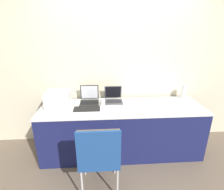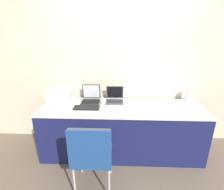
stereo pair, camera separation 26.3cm
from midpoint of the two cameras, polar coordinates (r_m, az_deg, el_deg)
name	(u,v)px [view 1 (the left image)]	position (r m, az deg, el deg)	size (l,w,h in m)	color
ground_plane	(124,165)	(2.81, 1.02, -22.03)	(14.00, 14.00, 0.00)	#6B5B4C
wall_back	(119,68)	(2.95, -0.16, 8.72)	(8.00, 0.05, 2.60)	beige
table	(122,129)	(2.86, 0.46, -11.19)	(2.49, 0.74, 0.80)	#191E51
printer	(58,98)	(2.83, -19.70, -1.02)	(0.36, 0.35, 0.23)	silver
laptop_left	(89,99)	(2.85, -10.01, -1.31)	(0.30, 0.30, 0.27)	black
laptop_right	(113,98)	(2.85, -2.14, -1.10)	(0.28, 0.29, 0.24)	#4C4C51
external_keyboard	(87,109)	(2.62, -11.05, -4.52)	(0.39, 0.16, 0.02)	black
coffee_cup	(103,102)	(2.71, -5.87, -2.47)	(0.08, 0.08, 0.10)	white
metal_pitcher	(184,92)	(3.14, 20.19, 0.85)	(0.09, 0.09, 0.25)	silver
chair	(99,154)	(2.09, -8.07, -18.51)	(0.47, 0.45, 0.94)	#4C4742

